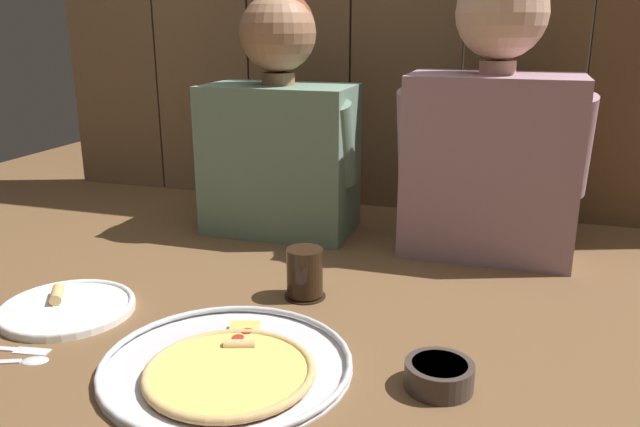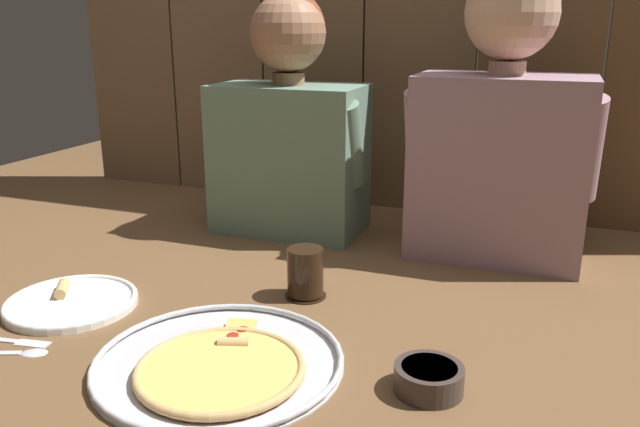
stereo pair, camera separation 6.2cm
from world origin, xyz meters
TOP-DOWN VIEW (x-y plane):
  - ground_plane at (0.00, 0.00)m, footprint 3.20×3.20m
  - pizza_tray at (-0.09, -0.20)m, footprint 0.40×0.40m
  - dinner_plate at (-0.47, -0.09)m, footprint 0.25×0.25m
  - drinking_glass at (-0.06, 0.11)m, footprint 0.08×0.08m
  - dipping_bowl at (0.24, -0.14)m, footprint 0.10×0.10m
  - table_knife at (-0.47, -0.24)m, footprint 0.16×0.04m
  - table_spoon at (-0.42, -0.27)m, footprint 0.14×0.07m
  - diner_left at (-0.26, 0.50)m, footprint 0.41×0.22m
  - diner_right at (0.26, 0.50)m, footprint 0.42×0.23m

SIDE VIEW (x-z plane):
  - ground_plane at x=0.00m, z-range 0.00..0.00m
  - table_knife at x=-0.47m, z-range 0.00..0.00m
  - table_spoon at x=-0.42m, z-range 0.00..0.01m
  - dinner_plate at x=-0.47m, z-range -0.01..0.03m
  - pizza_tray at x=-0.09m, z-range 0.00..0.02m
  - dipping_bowl at x=0.24m, z-range 0.00..0.04m
  - drinking_glass at x=-0.06m, z-range 0.00..0.10m
  - diner_left at x=-0.26m, z-range -0.03..0.58m
  - diner_right at x=0.26m, z-range -0.02..0.63m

